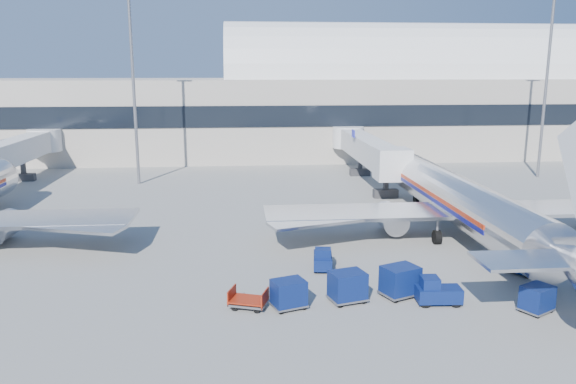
{
  "coord_description": "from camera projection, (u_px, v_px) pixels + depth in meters",
  "views": [
    {
      "loc": [
        -7.82,
        -37.42,
        13.26
      ],
      "look_at": [
        -4.08,
        6.0,
        3.84
      ],
      "focal_mm": 35.0,
      "sensor_mm": 36.0,
      "label": 1
    }
  ],
  "objects": [
    {
      "name": "ground",
      "position": [
        352.0,
        261.0,
        39.9
      ],
      "size": [
        260.0,
        260.0,
        0.0
      ],
      "primitive_type": "plane",
      "color": "gray",
      "rests_on": "ground"
    },
    {
      "name": "terminal",
      "position": [
        204.0,
        107.0,
        91.67
      ],
      "size": [
        170.0,
        28.15,
        21.0
      ],
      "color": "#B2AA9E",
      "rests_on": "ground"
    },
    {
      "name": "airliner_main",
      "position": [
        466.0,
        204.0,
        44.51
      ],
      "size": [
        32.0,
        37.26,
        12.07
      ],
      "color": "silver",
      "rests_on": "ground"
    },
    {
      "name": "jetbridge_near",
      "position": [
        364.0,
        148.0,
        69.71
      ],
      "size": [
        4.4,
        27.5,
        6.25
      ],
      "color": "silver",
      "rests_on": "ground"
    },
    {
      "name": "jetbridge_mid",
      "position": [
        14.0,
        152.0,
        66.18
      ],
      "size": [
        4.4,
        27.5,
        6.25
      ],
      "color": "silver",
      "rests_on": "ground"
    },
    {
      "name": "mast_west",
      "position": [
        132.0,
        57.0,
        64.31
      ],
      "size": [
        2.0,
        1.2,
        22.6
      ],
      "color": "slate",
      "rests_on": "ground"
    },
    {
      "name": "mast_east",
      "position": [
        549.0,
        58.0,
        68.51
      ],
      "size": [
        2.0,
        1.2,
        22.6
      ],
      "color": "slate",
      "rests_on": "ground"
    },
    {
      "name": "tug_lead",
      "position": [
        437.0,
        292.0,
        32.47
      ],
      "size": [
        2.61,
        1.42,
        1.66
      ],
      "rotation": [
        0.0,
        0.0,
        -0.06
      ],
      "color": "#0A194E",
      "rests_on": "ground"
    },
    {
      "name": "tug_right",
      "position": [
        519.0,
        265.0,
        37.35
      ],
      "size": [
        2.1,
        2.29,
        1.36
      ],
      "rotation": [
        0.0,
        0.0,
        -0.91
      ],
      "color": "#0A194E",
      "rests_on": "ground"
    },
    {
      "name": "tug_left",
      "position": [
        323.0,
        259.0,
        38.19
      ],
      "size": [
        1.53,
        2.59,
        1.6
      ],
      "rotation": [
        0.0,
        0.0,
        1.44
      ],
      "color": "#0A194E",
      "rests_on": "ground"
    },
    {
      "name": "cart_train_a",
      "position": [
        400.0,
        281.0,
        33.48
      ],
      "size": [
        2.61,
        2.34,
        1.89
      ],
      "rotation": [
        0.0,
        0.0,
        0.4
      ],
      "color": "#0A194E",
      "rests_on": "ground"
    },
    {
      "name": "cart_train_b",
      "position": [
        348.0,
        286.0,
        32.74
      ],
      "size": [
        2.42,
        2.08,
        1.82
      ],
      "rotation": [
        0.0,
        0.0,
        0.28
      ],
      "color": "#0A194E",
      "rests_on": "ground"
    },
    {
      "name": "cart_train_c",
      "position": [
        289.0,
        293.0,
        31.85
      ],
      "size": [
        2.27,
        1.99,
        1.68
      ],
      "rotation": [
        0.0,
        0.0,
        0.33
      ],
      "color": "#0A194E",
      "rests_on": "ground"
    },
    {
      "name": "cart_solo_near",
      "position": [
        537.0,
        298.0,
        31.34
      ],
      "size": [
        2.19,
        2.03,
        1.55
      ],
      "rotation": [
        0.0,
        0.0,
        0.52
      ],
      "color": "#0A194E",
      "rests_on": "ground"
    },
    {
      "name": "cart_open_red",
      "position": [
        249.0,
        302.0,
        31.96
      ],
      "size": [
        2.43,
        2.05,
        0.56
      ],
      "rotation": [
        0.0,
        0.0,
        -0.33
      ],
      "color": "slate",
      "rests_on": "ground"
    }
  ]
}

